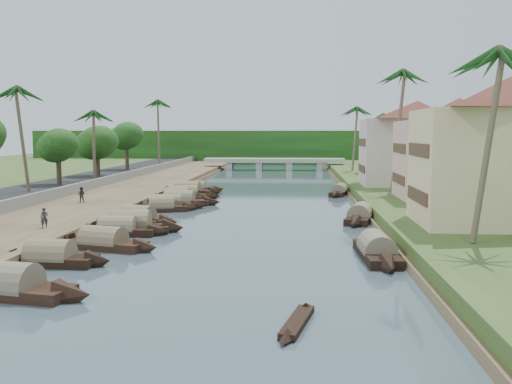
# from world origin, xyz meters

# --- Properties ---
(ground) EXTENTS (220.00, 220.00, 0.00)m
(ground) POSITION_xyz_m (0.00, 0.00, 0.00)
(ground) COLOR #3C505A
(ground) RESTS_ON ground
(left_bank) EXTENTS (10.00, 180.00, 0.80)m
(left_bank) POSITION_xyz_m (-16.00, 20.00, 0.40)
(left_bank) COLOR brown
(left_bank) RESTS_ON ground
(right_bank) EXTENTS (16.00, 180.00, 1.20)m
(right_bank) POSITION_xyz_m (19.00, 20.00, 0.60)
(right_bank) COLOR #2F4B1E
(right_bank) RESTS_ON ground
(road) EXTENTS (8.00, 180.00, 1.40)m
(road) POSITION_xyz_m (-24.50, 20.00, 0.70)
(road) COLOR black
(road) RESTS_ON ground
(retaining_wall) EXTENTS (0.40, 180.00, 1.10)m
(retaining_wall) POSITION_xyz_m (-20.20, 20.00, 1.35)
(retaining_wall) COLOR slate
(retaining_wall) RESTS_ON left_bank
(treeline) EXTENTS (120.00, 14.00, 8.00)m
(treeline) POSITION_xyz_m (0.00, 100.00, 4.00)
(treeline) COLOR #15360E
(treeline) RESTS_ON ground
(bridge) EXTENTS (28.00, 4.00, 2.40)m
(bridge) POSITION_xyz_m (0.00, 72.00, 1.72)
(bridge) COLOR #9F9F94
(bridge) RESTS_ON ground
(building_near) EXTENTS (14.85, 14.85, 10.20)m
(building_near) POSITION_xyz_m (18.99, -2.00, 6.38)
(building_near) COLOR beige
(building_near) RESTS_ON right_bank
(building_mid) EXTENTS (14.11, 14.11, 9.70)m
(building_mid) POSITION_xyz_m (19.99, 14.00, 6.13)
(building_mid) COLOR beige
(building_mid) RESTS_ON right_bank
(building_far) EXTENTS (15.59, 15.59, 10.20)m
(building_far) POSITION_xyz_m (18.99, 28.00, 6.38)
(building_far) COLOR beige
(building_far) RESTS_ON right_bank
(building_distant) EXTENTS (12.62, 12.62, 9.20)m
(building_distant) POSITION_xyz_m (19.99, 48.00, 5.88)
(building_distant) COLOR beige
(building_distant) RESTS_ON right_bank
(sampan_0) EXTENTS (9.44, 3.53, 2.41)m
(sampan_0) POSITION_xyz_m (-9.07, -17.37, 0.42)
(sampan_0) COLOR black
(sampan_0) RESTS_ON ground
(sampan_1) EXTENTS (7.45, 2.12, 2.20)m
(sampan_1) POSITION_xyz_m (-9.59, -11.23, 0.42)
(sampan_1) COLOR black
(sampan_1) RESTS_ON ground
(sampan_2) EXTENTS (8.38, 3.85, 2.18)m
(sampan_2) POSITION_xyz_m (-8.12, -6.47, 0.41)
(sampan_2) COLOR black
(sampan_2) RESTS_ON ground
(sampan_3) EXTENTS (7.78, 1.98, 2.10)m
(sampan_3) POSITION_xyz_m (-8.70, -1.62, 0.41)
(sampan_3) COLOR black
(sampan_3) RESTS_ON ground
(sampan_4) EXTENTS (7.11, 3.44, 2.01)m
(sampan_4) POSITION_xyz_m (-9.17, 1.63, 0.41)
(sampan_4) COLOR black
(sampan_4) RESTS_ON ground
(sampan_5) EXTENTS (8.29, 2.69, 2.56)m
(sampan_5) POSITION_xyz_m (-8.05, -0.21, 0.42)
(sampan_5) COLOR black
(sampan_5) RESTS_ON ground
(sampan_6) EXTENTS (7.93, 3.91, 2.30)m
(sampan_6) POSITION_xyz_m (-8.72, 3.73, 0.42)
(sampan_6) COLOR black
(sampan_6) RESTS_ON ground
(sampan_7) EXTENTS (8.18, 3.26, 2.14)m
(sampan_7) POSITION_xyz_m (-8.35, 13.03, 0.41)
(sampan_7) COLOR black
(sampan_7) RESTS_ON ground
(sampan_8) EXTENTS (7.22, 3.43, 2.19)m
(sampan_8) POSITION_xyz_m (-8.52, 11.36, 0.42)
(sampan_8) COLOR black
(sampan_8) RESTS_ON ground
(sampan_9) EXTENTS (8.95, 2.10, 2.25)m
(sampan_9) POSITION_xyz_m (-7.79, 16.41, 0.42)
(sampan_9) COLOR black
(sampan_9) RESTS_ON ground
(sampan_10) EXTENTS (7.78, 2.46, 2.12)m
(sampan_10) POSITION_xyz_m (-8.87, 20.08, 0.41)
(sampan_10) COLOR black
(sampan_10) RESTS_ON ground
(sampan_11) EXTENTS (8.51, 3.57, 2.37)m
(sampan_11) POSITION_xyz_m (-8.22, 21.29, 0.42)
(sampan_11) COLOR black
(sampan_11) RESTS_ON ground
(sampan_12) EXTENTS (7.90, 1.79, 1.91)m
(sampan_12) POSITION_xyz_m (-8.64, 29.95, 0.41)
(sampan_12) COLOR black
(sampan_12) RESTS_ON ground
(sampan_13) EXTENTS (8.85, 2.41, 2.37)m
(sampan_13) POSITION_xyz_m (-8.90, 26.78, 0.42)
(sampan_13) COLOR black
(sampan_13) RESTS_ON ground
(sampan_14) EXTENTS (2.22, 9.48, 2.27)m
(sampan_14) POSITION_xyz_m (9.41, -7.85, 0.42)
(sampan_14) COLOR black
(sampan_14) RESTS_ON ground
(sampan_15) EXTENTS (3.81, 8.71, 2.28)m
(sampan_15) POSITION_xyz_m (10.02, 6.54, 0.42)
(sampan_15) COLOR black
(sampan_15) RESTS_ON ground
(sampan_16) EXTENTS (3.46, 7.97, 1.96)m
(sampan_16) POSITION_xyz_m (9.75, 27.08, 0.41)
(sampan_16) COLOR black
(sampan_16) RESTS_ON ground
(canoe_0) EXTENTS (1.77, 5.18, 0.68)m
(canoe_0) POSITION_xyz_m (4.58, -20.47, 0.10)
(canoe_0) COLOR black
(canoe_0) RESTS_ON ground
(canoe_1) EXTENTS (5.29, 2.37, 0.85)m
(canoe_1) POSITION_xyz_m (-9.29, 1.16, 0.10)
(canoe_1) COLOR black
(canoe_1) RESTS_ON ground
(canoe_2) EXTENTS (5.32, 0.97, 0.77)m
(canoe_2) POSITION_xyz_m (-9.30, 17.79, 0.10)
(canoe_2) COLOR black
(canoe_2) RESTS_ON ground
(palm_0) EXTENTS (3.20, 3.20, 12.49)m
(palm_0) POSITION_xyz_m (15.00, -9.04, 11.88)
(palm_0) COLOR brown
(palm_0) RESTS_ON ground
(palm_1) EXTENTS (3.20, 3.20, 9.66)m
(palm_1) POSITION_xyz_m (16.00, 4.71, 9.13)
(palm_1) COLOR brown
(palm_1) RESTS_ON ground
(palm_2) EXTENTS (3.20, 3.20, 14.37)m
(palm_2) POSITION_xyz_m (15.00, 19.76, 13.67)
(palm_2) COLOR brown
(palm_2) RESTS_ON ground
(palm_3) EXTENTS (3.20, 3.20, 10.28)m
(palm_3) POSITION_xyz_m (16.00, 38.23, 9.74)
(palm_3) COLOR brown
(palm_3) RESTS_ON ground
(palm_5) EXTENTS (3.20, 3.20, 12.33)m
(palm_5) POSITION_xyz_m (-24.00, 15.70, 11.92)
(palm_5) COLOR brown
(palm_5) RESTS_ON ground
(palm_6) EXTENTS (3.20, 3.20, 10.38)m
(palm_6) POSITION_xyz_m (-22.00, 30.49, 10.03)
(palm_6) COLOR brown
(palm_6) RESTS_ON ground
(palm_7) EXTENTS (3.20, 3.20, 11.99)m
(palm_7) POSITION_xyz_m (14.00, 54.23, 11.38)
(palm_7) COLOR brown
(palm_7) RESTS_ON ground
(palm_8) EXTENTS (3.20, 3.20, 13.37)m
(palm_8) POSITION_xyz_m (-20.50, 59.90, 12.91)
(palm_8) COLOR brown
(palm_8) RESTS_ON ground
(tree_3) EXTENTS (4.42, 4.42, 6.43)m
(tree_3) POSITION_xyz_m (-24.00, 23.98, 5.93)
(tree_3) COLOR brown
(tree_3) RESTS_ON ground
(tree_4) EXTENTS (5.44, 5.44, 6.93)m
(tree_4) POSITION_xyz_m (-24.00, 37.43, 6.03)
(tree_4) COLOR brown
(tree_4) RESTS_ON ground
(tree_5) EXTENTS (5.15, 5.15, 7.70)m
(tree_5) POSITION_xyz_m (-24.00, 51.60, 6.89)
(tree_5) COLOR brown
(tree_5) RESTS_ON ground
(tree_6) EXTENTS (4.86, 4.86, 7.31)m
(tree_6) POSITION_xyz_m (24.00, 29.10, 6.42)
(tree_6) COLOR brown
(tree_6) RESTS_ON ground
(person_near) EXTENTS (0.63, 0.53, 1.46)m
(person_near) POSITION_xyz_m (-13.47, -3.35, 1.53)
(person_near) COLOR #27272F
(person_near) RESTS_ON left_bank
(person_far) EXTENTS (0.81, 0.67, 1.53)m
(person_far) POSITION_xyz_m (-16.39, 11.27, 1.56)
(person_far) COLOR #342E24
(person_far) RESTS_ON left_bank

